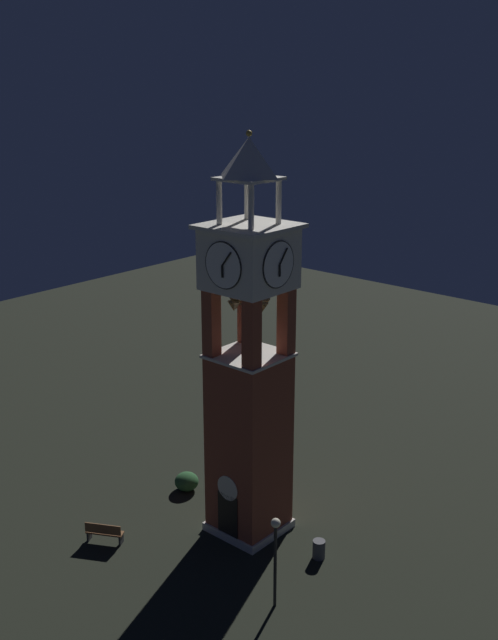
{
  "coord_description": "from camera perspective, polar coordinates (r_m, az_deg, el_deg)",
  "views": [
    {
      "loc": [
        19.28,
        -22.09,
        18.89
      ],
      "look_at": [
        0.0,
        0.0,
        9.58
      ],
      "focal_mm": 43.07,
      "sensor_mm": 36.0,
      "label": 1
    }
  ],
  "objects": [
    {
      "name": "trash_bin",
      "position": [
        32.95,
        5.21,
        -16.6
      ],
      "size": [
        0.52,
        0.52,
        0.8
      ],
      "primitive_type": "cylinder",
      "color": "#4C4C51",
      "rests_on": "ground"
    },
    {
      "name": "clock_tower",
      "position": [
        31.61,
        -0.0,
        -4.36
      ],
      "size": [
        3.3,
        3.3,
        17.01
      ],
      "color": "brown",
      "rests_on": "ground"
    },
    {
      "name": "shrub_left_of_tower",
      "position": [
        37.57,
        -4.66,
        -11.87
      ],
      "size": [
        1.14,
        1.14,
        0.88
      ],
      "primitive_type": "ellipsoid",
      "color": "#28562D",
      "rests_on": "ground"
    },
    {
      "name": "ground",
      "position": [
        34.88,
        -0.0,
        -15.19
      ],
      "size": [
        80.0,
        80.0,
        0.0
      ],
      "primitive_type": "plane",
      "color": "black"
    },
    {
      "name": "lamp_post",
      "position": [
        29.12,
        1.97,
        -16.42
      ],
      "size": [
        0.36,
        0.36,
        3.73
      ],
      "color": "black",
      "rests_on": "ground"
    },
    {
      "name": "park_bench",
      "position": [
        34.25,
        -10.7,
        -15.25
      ],
      "size": [
        1.61,
        1.16,
        0.95
      ],
      "color": "brown",
      "rests_on": "ground"
    },
    {
      "name": "shrub_near_entry",
      "position": [
        36.82,
        -2.02,
        -12.49
      ],
      "size": [
        0.99,
        0.99,
        0.86
      ],
      "primitive_type": "ellipsoid",
      "color": "#28562D",
      "rests_on": "ground"
    }
  ]
}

